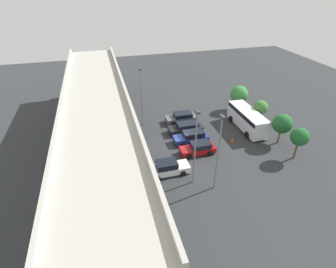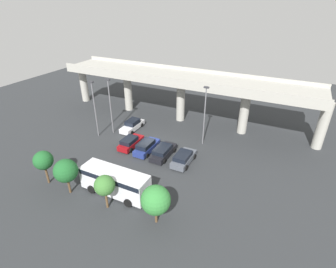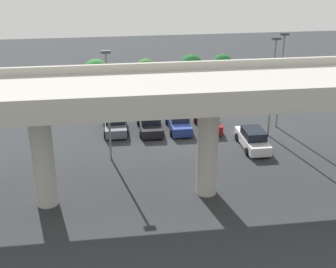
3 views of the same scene
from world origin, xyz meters
The scene contains 16 objects.
ground_plane centered at (0.00, 0.00, 0.00)m, with size 90.63×90.63×0.00m, color #2D3033.
highway_overpass centered at (0.00, 10.13, 6.61)m, with size 43.69×7.11×8.32m.
parked_car_0 centered at (-5.39, 3.34, 0.75)m, with size 2.00×4.83×1.63m.
parked_car_1 centered at (-2.62, -1.39, 0.73)m, with size 2.00×4.44×1.51m.
parked_car_2 centered at (0.05, -1.44, 0.76)m, with size 2.00×4.66×1.60m.
parked_car_3 centered at (2.66, -1.51, 0.71)m, with size 2.11×4.81×1.47m.
parked_car_4 centered at (5.75, -1.79, 0.74)m, with size 2.12×4.54×1.51m.
shuttle_bus centered at (1.41, -10.34, 1.68)m, with size 7.73×2.68×2.81m.
lamp_post_near_aisle centered at (-7.53, 1.07, 5.02)m, with size 0.70×0.35×8.64m.
lamp_post_mid_lot centered at (-8.95, -0.77, 5.00)m, with size 0.70×0.35×8.61m.
lamp_post_by_overpass centered at (6.30, 4.00, 5.02)m, with size 0.70×0.35×8.64m.
tree_front_left centered at (-6.65, -12.37, 3.05)m, with size 2.16×2.16×4.16m.
tree_front_centre centered at (-3.14, -12.56, 2.90)m, with size 2.54×2.54×4.19m.
tree_front_right centered at (1.96, -12.58, 2.81)m, with size 2.07×2.07×3.87m.
tree_front_far_right centered at (7.37, -12.07, 2.72)m, with size 2.80×2.80×4.13m.
traffic_cone centered at (-1.46, -6.72, 0.33)m, with size 0.44×0.44×0.70m.
Camera 1 is at (-27.66, 9.32, 19.40)m, focal length 28.00 mm.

